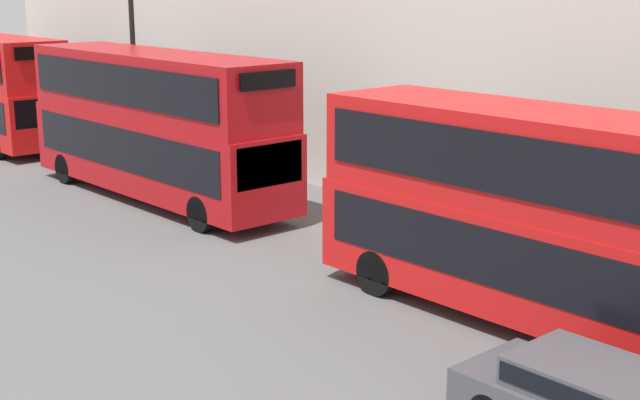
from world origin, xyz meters
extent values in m
cube|color=red|center=(1.60, 5.95, 1.35)|extent=(2.55, 10.46, 2.01)
cube|color=red|center=(1.60, 5.95, 3.30)|extent=(2.50, 10.25, 1.89)
cube|color=black|center=(1.60, 5.95, 1.59)|extent=(2.59, 9.62, 1.12)
cube|color=black|center=(1.60, 5.95, 3.39)|extent=(2.59, 9.62, 1.13)
cylinder|color=black|center=(0.48, 9.58, 0.50)|extent=(0.30, 1.00, 1.00)
cylinder|color=black|center=(2.73, 9.58, 0.50)|extent=(0.30, 1.00, 1.00)
cube|color=#A80F14|center=(1.60, 20.22, 1.48)|extent=(2.55, 11.16, 2.25)
cube|color=#A80F14|center=(1.60, 20.22, 3.57)|extent=(2.50, 10.94, 1.92)
cube|color=black|center=(1.60, 20.22, 1.75)|extent=(2.59, 10.27, 1.26)
cube|color=black|center=(1.60, 20.22, 3.66)|extent=(2.59, 10.27, 1.15)
cube|color=black|center=(1.60, 14.67, 1.93)|extent=(2.17, 0.06, 1.13)
cube|color=black|center=(1.60, 14.67, 4.14)|extent=(1.78, 0.06, 0.46)
cylinder|color=black|center=(0.48, 16.24, 0.50)|extent=(0.30, 1.00, 1.00)
cylinder|color=black|center=(2.73, 16.24, 0.50)|extent=(0.30, 1.00, 1.00)
cylinder|color=black|center=(0.48, 24.20, 0.50)|extent=(0.30, 1.00, 1.00)
cylinder|color=black|center=(2.73, 24.20, 0.50)|extent=(0.30, 1.00, 1.00)
cube|color=black|center=(1.60, 28.14, 1.84)|extent=(2.17, 0.06, 1.06)
cube|color=black|center=(1.60, 28.14, 4.05)|extent=(1.78, 0.06, 0.47)
cylinder|color=black|center=(2.73, 29.71, 0.50)|extent=(0.30, 1.00, 1.00)
cube|color=#47474C|center=(-1.80, 2.94, 1.05)|extent=(1.57, 2.32, 0.45)
cube|color=black|center=(-1.80, 2.94, 1.08)|extent=(1.61, 2.20, 0.29)
cylinder|color=black|center=(-1.02, 4.18, 0.32)|extent=(0.22, 0.64, 0.64)
cylinder|color=black|center=(3.54, 24.69, 3.30)|extent=(0.18, 0.18, 6.60)
cylinder|color=#26262D|center=(4.21, 32.28, 0.68)|extent=(0.36, 0.36, 1.36)
sphere|color=tan|center=(4.21, 32.28, 1.47)|extent=(0.22, 0.22, 0.22)
camera|label=1|loc=(-12.60, -3.20, 6.63)|focal=50.00mm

